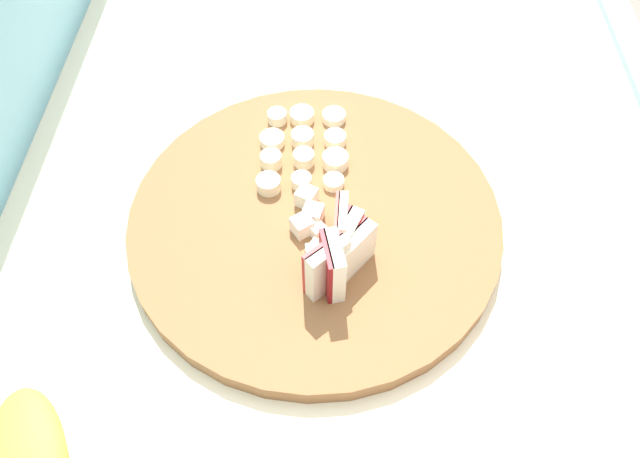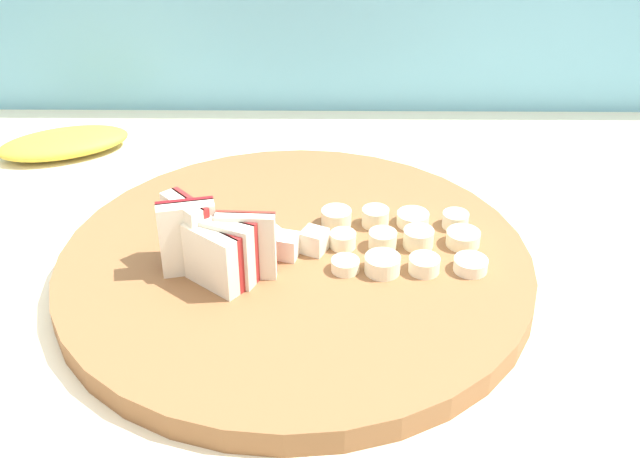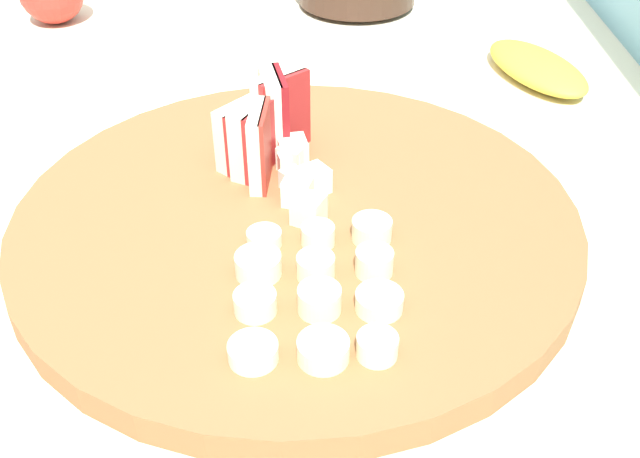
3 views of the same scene
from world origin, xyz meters
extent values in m
cube|color=#6BADC6|center=(0.00, 0.41, 0.68)|extent=(2.40, 0.04, 1.35)
cylinder|color=brown|center=(0.10, 0.05, 0.91)|extent=(0.39, 0.39, 0.02)
cube|color=#A32323|center=(0.05, 0.01, 0.95)|extent=(0.04, 0.04, 0.05)
cube|color=#EFE5CC|center=(0.04, 0.01, 0.95)|extent=(0.05, 0.04, 0.05)
cube|color=#A32323|center=(0.02, 0.04, 0.95)|extent=(0.03, 0.04, 0.06)
cube|color=beige|center=(0.02, 0.03, 0.95)|extent=(0.04, 0.04, 0.06)
cube|color=#A32323|center=(0.06, 0.02, 0.95)|extent=(0.04, 0.02, 0.05)
cube|color=beige|center=(0.05, 0.01, 0.95)|extent=(0.05, 0.03, 0.05)
cube|color=#B22D23|center=(0.07, 0.03, 0.95)|extent=(0.05, 0.01, 0.06)
cube|color=beige|center=(0.07, 0.02, 0.95)|extent=(0.05, 0.01, 0.06)
cube|color=maroon|center=(0.02, 0.03, 0.95)|extent=(0.05, 0.02, 0.06)
cube|color=#EFE5CC|center=(0.02, 0.03, 0.95)|extent=(0.05, 0.02, 0.06)
cube|color=#EFE5CC|center=(0.05, 0.04, 0.93)|extent=(0.03, 0.03, 0.02)
cube|color=white|center=(0.08, 0.05, 0.93)|extent=(0.02, 0.02, 0.01)
cube|color=white|center=(0.10, 0.05, 0.93)|extent=(0.02, 0.02, 0.02)
cube|color=white|center=(0.05, 0.04, 0.93)|extent=(0.02, 0.02, 0.02)
cube|color=#EFE5CC|center=(0.04, 0.04, 0.93)|extent=(0.03, 0.03, 0.02)
cube|color=white|center=(0.08, 0.06, 0.93)|extent=(0.03, 0.03, 0.02)
cube|color=beige|center=(0.12, 0.06, 0.93)|extent=(0.03, 0.03, 0.02)
cylinder|color=#F4EAC6|center=(0.14, 0.03, 0.93)|extent=(0.02, 0.02, 0.01)
cylinder|color=#F4EAC6|center=(0.17, 0.03, 0.93)|extent=(0.03, 0.03, 0.01)
cylinder|color=#F4EAC6|center=(0.21, 0.03, 0.93)|extent=(0.03, 0.03, 0.01)
cylinder|color=white|center=(0.25, 0.03, 0.93)|extent=(0.03, 0.03, 0.01)
cylinder|color=#F4EAC6|center=(0.14, 0.06, 0.93)|extent=(0.02, 0.02, 0.01)
cylinder|color=beige|center=(0.18, 0.06, 0.93)|extent=(0.02, 0.02, 0.01)
cylinder|color=beige|center=(0.21, 0.07, 0.93)|extent=(0.03, 0.03, 0.02)
cylinder|color=beige|center=(0.25, 0.07, 0.93)|extent=(0.03, 0.03, 0.01)
cylinder|color=beige|center=(0.14, 0.10, 0.93)|extent=(0.03, 0.03, 0.01)
cylinder|color=beige|center=(0.17, 0.10, 0.93)|extent=(0.02, 0.02, 0.02)
cylinder|color=#F4EAC6|center=(0.21, 0.10, 0.93)|extent=(0.03, 0.03, 0.01)
cylinder|color=#F4EAC6|center=(0.24, 0.10, 0.93)|extent=(0.02, 0.02, 0.01)
ellipsoid|color=gold|center=(-0.16, 0.28, 0.91)|extent=(0.15, 0.11, 0.02)
camera|label=1|loc=(-0.29, 0.03, 1.44)|focal=34.61mm
camera|label=2|loc=(0.13, -0.50, 1.30)|focal=44.75mm
camera|label=3|loc=(0.52, 0.07, 1.21)|focal=40.76mm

